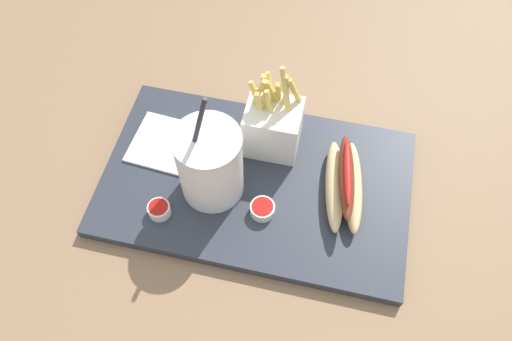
{
  "coord_description": "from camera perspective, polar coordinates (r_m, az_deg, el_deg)",
  "views": [
    {
      "loc": [
        -0.09,
        0.4,
        0.72
      ],
      "look_at": [
        0.0,
        0.0,
        0.05
      ],
      "focal_mm": 34.88,
      "sensor_mm": 36.0,
      "label": 1
    }
  ],
  "objects": [
    {
      "name": "soda_cup",
      "position": [
        0.75,
        -5.29,
        0.74
      ],
      "size": [
        0.1,
        0.1,
        0.22
      ],
      "color": "white",
      "rests_on": "food_tray"
    },
    {
      "name": "fries_basket",
      "position": [
        0.81,
        1.96,
        5.14
      ],
      "size": [
        0.09,
        0.08,
        0.17
      ],
      "color": "white",
      "rests_on": "food_tray"
    },
    {
      "name": "hot_dog_1",
      "position": [
        0.79,
        10.09,
        -1.48
      ],
      "size": [
        0.08,
        0.17,
        0.06
      ],
      "color": "#E5C689",
      "rests_on": "food_tray"
    },
    {
      "name": "napkin_stack",
      "position": [
        0.86,
        -10.22,
        3.04
      ],
      "size": [
        0.12,
        0.11,
        0.0
      ],
      "primitive_type": "cube",
      "rotation": [
        0.0,
        0.0,
        -0.07
      ],
      "color": "white",
      "rests_on": "food_tray"
    },
    {
      "name": "food_tray",
      "position": [
        0.82,
        -0.0,
        -1.45
      ],
      "size": [
        0.5,
        0.3,
        0.02
      ],
      "primitive_type": "cube",
      "color": "#2D333D",
      "rests_on": "ground_plane"
    },
    {
      "name": "ketchup_cup_1",
      "position": [
        0.77,
        0.74,
        -4.4
      ],
      "size": [
        0.04,
        0.04,
        0.02
      ],
      "color": "white",
      "rests_on": "food_tray"
    },
    {
      "name": "ground_plane",
      "position": [
        0.84,
        -0.0,
        -2.13
      ],
      "size": [
        2.4,
        2.4,
        0.02
      ],
      "primitive_type": "cube",
      "color": "#8C6B4C"
    },
    {
      "name": "ketchup_cup_2",
      "position": [
        0.79,
        -11.05,
        -4.39
      ],
      "size": [
        0.04,
        0.04,
        0.02
      ],
      "color": "white",
      "rests_on": "food_tray"
    }
  ]
}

